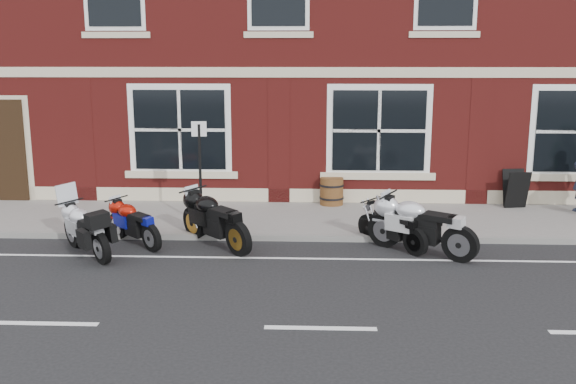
# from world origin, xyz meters

# --- Properties ---
(ground) EXTENTS (80.00, 80.00, 0.00)m
(ground) POSITION_xyz_m (0.00, 0.00, 0.00)
(ground) COLOR black
(ground) RESTS_ON ground
(sidewalk) EXTENTS (30.00, 3.00, 0.12)m
(sidewalk) POSITION_xyz_m (0.00, 3.00, 0.06)
(sidewalk) COLOR slate
(sidewalk) RESTS_ON ground
(kerb) EXTENTS (30.00, 0.16, 0.12)m
(kerb) POSITION_xyz_m (0.00, 1.42, 0.06)
(kerb) COLOR slate
(kerb) RESTS_ON ground
(moto_touring_silver) EXTENTS (1.42, 1.60, 1.33)m
(moto_touring_silver) POSITION_xyz_m (-4.51, 0.32, 0.54)
(moto_touring_silver) COLOR black
(moto_touring_silver) RESTS_ON ground
(moto_sport_red) EXTENTS (1.41, 1.37, 0.83)m
(moto_sport_red) POSITION_xyz_m (-3.77, 1.03, 0.48)
(moto_sport_red) COLOR black
(moto_sport_red) RESTS_ON ground
(moto_sport_black) EXTENTS (1.64, 1.79, 1.03)m
(moto_sport_black) POSITION_xyz_m (-2.09, 0.96, 0.59)
(moto_sport_black) COLOR black
(moto_sport_black) RESTS_ON ground
(moto_sport_silver) EXTENTS (1.96, 1.47, 1.04)m
(moto_sport_silver) POSITION_xyz_m (1.96, 0.63, 0.60)
(moto_sport_silver) COLOR black
(moto_sport_silver) RESTS_ON ground
(moto_naked_black) EXTENTS (1.24, 1.55, 0.84)m
(moto_naked_black) POSITION_xyz_m (1.46, 1.03, 0.48)
(moto_naked_black) COLOR black
(moto_naked_black) RESTS_ON ground
(a_board_sign) EXTENTS (0.61, 0.46, 0.93)m
(a_board_sign) POSITION_xyz_m (4.87, 4.19, 0.59)
(a_board_sign) COLOR black
(a_board_sign) RESTS_ON sidewalk
(barrel_planter) EXTENTS (0.61, 0.61, 0.68)m
(barrel_planter) POSITION_xyz_m (0.34, 4.30, 0.46)
(barrel_planter) COLOR #503D15
(barrel_planter) RESTS_ON sidewalk
(parking_sign) EXTENTS (0.32, 0.06, 2.29)m
(parking_sign) POSITION_xyz_m (-2.60, 2.20, 1.44)
(parking_sign) COLOR black
(parking_sign) RESTS_ON sidewalk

